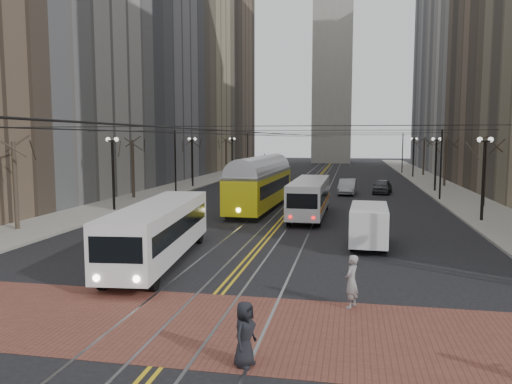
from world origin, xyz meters
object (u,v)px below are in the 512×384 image
at_px(sedan_grey, 382,186).
at_px(pedestrian_b, 351,281).
at_px(transit_bus, 159,233).
at_px(pedestrian_a, 245,334).
at_px(streetcar, 261,189).
at_px(clock_tower, 334,7).
at_px(rear_bus, 310,199).
at_px(cargo_van, 369,227).
at_px(sedan_silver, 347,187).

xyz_separation_m(sedan_grey, pedestrian_b, (-3.15, -36.88, 0.19)).
distance_m(transit_bus, pedestrian_a, 11.50).
relative_size(pedestrian_a, pedestrian_b, 0.92).
bearing_deg(streetcar, clock_tower, 90.28).
height_order(transit_bus, rear_bus, transit_bus).
relative_size(sedan_grey, pedestrian_b, 2.38).
height_order(clock_tower, pedestrian_b, clock_tower).
xyz_separation_m(streetcar, pedestrian_b, (7.37, -23.11, -0.75)).
relative_size(cargo_van, pedestrian_b, 2.70).
bearing_deg(transit_bus, sedan_silver, 68.93).
distance_m(streetcar, sedan_grey, 17.35).
bearing_deg(clock_tower, sedan_silver, -86.29).
bearing_deg(streetcar, transit_bus, -92.44).
bearing_deg(sedan_grey, transit_bus, -101.10).
relative_size(clock_tower, streetcar, 4.64).
relative_size(clock_tower, pedestrian_b, 35.91).
distance_m(transit_bus, sedan_silver, 31.80).
xyz_separation_m(streetcar, pedestrian_a, (4.71, -28.11, -0.82)).
relative_size(streetcar, rear_bus, 1.35).
relative_size(streetcar, pedestrian_b, 7.74).
relative_size(rear_bus, pedestrian_b, 5.74).
distance_m(streetcar, rear_bus, 5.58).
distance_m(sedan_silver, pedestrian_a, 40.43).
relative_size(transit_bus, sedan_silver, 2.30).
bearing_deg(pedestrian_a, sedan_silver, 12.97).
bearing_deg(pedestrian_b, clock_tower, -153.82).
xyz_separation_m(sedan_silver, pedestrian_b, (0.45, -35.37, 0.14)).
bearing_deg(rear_bus, sedan_silver, 81.07).
height_order(cargo_van, pedestrian_b, cargo_van).
height_order(clock_tower, streetcar, clock_tower).
bearing_deg(rear_bus, cargo_van, -67.03).
bearing_deg(pedestrian_a, transit_bus, 48.51).
bearing_deg(rear_bus, clock_tower, 91.70).
xyz_separation_m(clock_tower, rear_bus, (1.80, -83.94, -34.59)).
relative_size(rear_bus, pedestrian_a, 6.25).
bearing_deg(pedestrian_a, rear_bus, 17.05).
distance_m(streetcar, cargo_van, 15.51).
relative_size(clock_tower, transit_bus, 5.96).
height_order(clock_tower, rear_bus, clock_tower).
height_order(rear_bus, sedan_silver, rear_bus).
bearing_deg(sedan_grey, streetcar, -118.08).
height_order(sedan_grey, pedestrian_a, pedestrian_a).
bearing_deg(rear_bus, pedestrian_b, -80.61).
bearing_deg(cargo_van, transit_bus, -149.41).
relative_size(cargo_van, pedestrian_a, 2.94).
distance_m(sedan_grey, pedestrian_a, 42.28).
bearing_deg(pedestrian_b, cargo_van, -161.63).
bearing_deg(cargo_van, sedan_grey, 87.20).
bearing_deg(cargo_van, streetcar, 124.20).
relative_size(transit_bus, pedestrian_a, 6.57).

